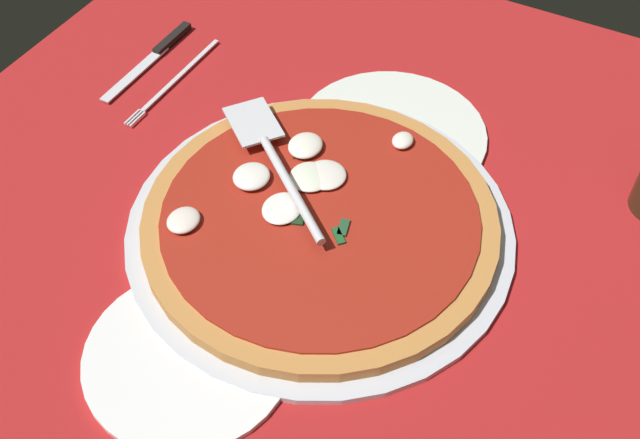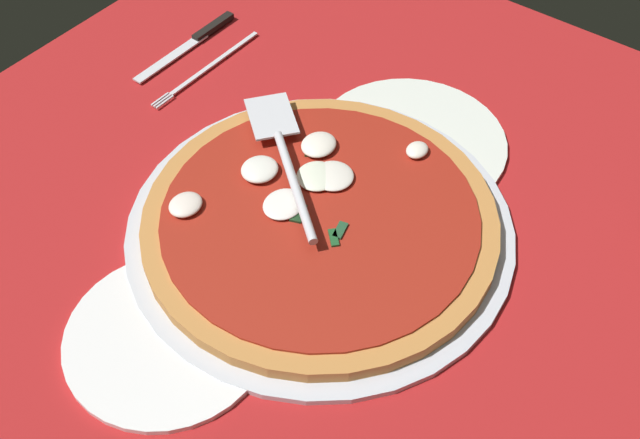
{
  "view_description": "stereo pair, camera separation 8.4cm",
  "coord_description": "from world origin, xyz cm",
  "px_view_note": "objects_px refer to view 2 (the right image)",
  "views": [
    {
      "loc": [
        -47.79,
        -24.02,
        65.8
      ],
      "look_at": [
        0.59,
        2.15,
        2.19
      ],
      "focal_mm": 43.72,
      "sensor_mm": 36.0,
      "label": 1
    },
    {
      "loc": [
        -43.25,
        -31.08,
        65.8
      ],
      "look_at": [
        0.59,
        2.15,
        2.19
      ],
      "focal_mm": 43.72,
      "sensor_mm": 36.0,
      "label": 2
    }
  ],
  "objects_px": {
    "pizza": "(319,218)",
    "pizza_server": "(285,155)",
    "dinner_plate_left": "(168,337)",
    "dinner_plate_right": "(410,143)",
    "place_setting_far": "(201,56)"
  },
  "relations": [
    {
      "from": "pizza",
      "to": "pizza_server",
      "type": "xyz_separation_m",
      "value": [
        0.03,
        0.07,
        0.03
      ]
    },
    {
      "from": "dinner_plate_left",
      "to": "dinner_plate_right",
      "type": "xyz_separation_m",
      "value": [
        0.38,
        -0.04,
        0.0
      ]
    },
    {
      "from": "dinner_plate_left",
      "to": "place_setting_far",
      "type": "bearing_deg",
      "value": 38.84
    },
    {
      "from": "pizza",
      "to": "place_setting_far",
      "type": "height_order",
      "value": "pizza"
    },
    {
      "from": "dinner_plate_right",
      "to": "place_setting_far",
      "type": "bearing_deg",
      "value": 94.82
    },
    {
      "from": "pizza_server",
      "to": "dinner_plate_right",
      "type": "bearing_deg",
      "value": -81.54
    },
    {
      "from": "pizza",
      "to": "place_setting_far",
      "type": "xyz_separation_m",
      "value": [
        0.15,
        0.31,
        -0.02
      ]
    },
    {
      "from": "dinner_plate_left",
      "to": "pizza_server",
      "type": "height_order",
      "value": "pizza_server"
    },
    {
      "from": "pizza",
      "to": "pizza_server",
      "type": "relative_size",
      "value": 1.88
    },
    {
      "from": "dinner_plate_right",
      "to": "place_setting_far",
      "type": "height_order",
      "value": "place_setting_far"
    },
    {
      "from": "dinner_plate_right",
      "to": "pizza_server",
      "type": "height_order",
      "value": "pizza_server"
    },
    {
      "from": "dinner_plate_left",
      "to": "place_setting_far",
      "type": "distance_m",
      "value": 0.45
    },
    {
      "from": "pizza_server",
      "to": "place_setting_far",
      "type": "relative_size",
      "value": 1.0
    },
    {
      "from": "dinner_plate_left",
      "to": "pizza_server",
      "type": "xyz_separation_m",
      "value": [
        0.24,
        0.04,
        0.04
      ]
    },
    {
      "from": "pizza",
      "to": "place_setting_far",
      "type": "bearing_deg",
      "value": 64.9
    }
  ]
}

